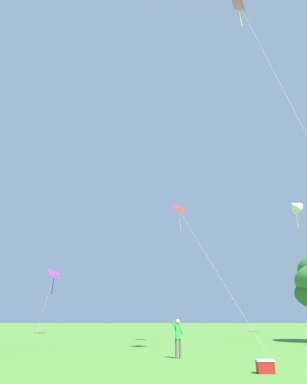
# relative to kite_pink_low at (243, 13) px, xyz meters

# --- Properties ---
(kite_pink_low) EXTENTS (3.89, 5.18, 20.42)m
(kite_pink_low) POSITION_rel_kite_pink_low_xyz_m (0.00, 0.00, 0.00)
(kite_pink_low) COLOR pink
(kite_pink_low) RESTS_ON ground_plane
(kite_white_distant) EXTENTS (4.29, 5.93, 18.61)m
(kite_white_distant) POSITION_rel_kite_pink_low_xyz_m (15.74, 33.77, -1.19)
(kite_white_distant) COLOR white
(kite_white_distant) RESTS_ON ground_plane
(kite_purple_streamer) EXTENTS (1.57, 8.59, 8.31)m
(kite_purple_streamer) POSITION_rel_kite_pink_low_xyz_m (-18.54, 33.38, -11.61)
(kite_purple_streamer) COLOR purple
(kite_purple_streamer) RESTS_ON ground_plane
(kite_red_high) EXTENTS (4.51, 8.93, 11.22)m
(kite_red_high) POSITION_rel_kite_pink_low_xyz_m (-2.73, 13.22, -8.64)
(kite_red_high) COLOR red
(kite_red_high) RESTS_ON ground_plane
(person_far_back) EXTENTS (0.57, 0.24, 1.76)m
(person_far_back) POSITION_rel_kite_pink_low_xyz_m (-4.02, 2.51, -17.62)
(person_far_back) COLOR #665B4C
(person_far_back) RESTS_ON ground_plane
(picnic_cooler) EXTENTS (0.60, 0.40, 0.44)m
(picnic_cooler) POSITION_rel_kite_pink_low_xyz_m (-1.39, -2.51, -18.45)
(picnic_cooler) COLOR red
(picnic_cooler) RESTS_ON ground_plane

